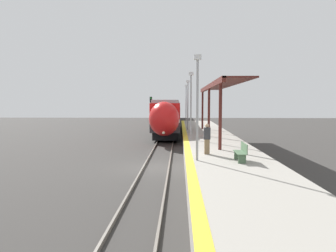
{
  "coord_description": "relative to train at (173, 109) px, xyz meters",
  "views": [
    {
      "loc": [
        1.31,
        -18.45,
        3.75
      ],
      "look_at": [
        0.56,
        2.89,
        2.19
      ],
      "focal_mm": 35.0,
      "sensor_mm": 36.0,
      "label": 1
    }
  ],
  "objects": [
    {
      "name": "platform_bench",
      "position": [
        4.31,
        -51.4,
        -0.9
      ],
      "size": [
        0.44,
        1.48,
        0.89
      ],
      "color": "#4C6B4C",
      "rests_on": "platform_right"
    },
    {
      "name": "lamppost_near",
      "position": [
        2.18,
        -51.2,
        1.59
      ],
      "size": [
        0.36,
        0.2,
        5.13
      ],
      "color": "#9E9EA3",
      "rests_on": "platform_right"
    },
    {
      "name": "person_waiting",
      "position": [
        2.82,
        -49.25,
        -0.49
      ],
      "size": [
        0.36,
        0.22,
        1.69
      ],
      "color": "#7F6647",
      "rests_on": "platform_right"
    },
    {
      "name": "lamppost_farthest",
      "position": [
        2.18,
        -24.05,
        1.59
      ],
      "size": [
        0.36,
        0.2,
        5.13
      ],
      "color": "#9E9EA3",
      "rests_on": "platform_right"
    },
    {
      "name": "rail_right",
      "position": [
        0.72,
        -48.68,
        -2.19
      ],
      "size": [
        0.08,
        90.0,
        0.15
      ],
      "primitive_type": "cube",
      "color": "slate",
      "rests_on": "ground_plane"
    },
    {
      "name": "railway_signal",
      "position": [
        -2.16,
        -27.45,
        0.43
      ],
      "size": [
        0.28,
        0.28,
        4.41
      ],
      "color": "#59595E",
      "rests_on": "ground_plane"
    },
    {
      "name": "station_canopy",
      "position": [
        4.32,
        -39.94,
        2.65
      ],
      "size": [
        2.02,
        18.14,
        4.3
      ],
      "color": "#511E19",
      "rests_on": "platform_right"
    },
    {
      "name": "lamppost_far",
      "position": [
        2.18,
        -33.1,
        1.59
      ],
      "size": [
        0.36,
        0.2,
        5.13
      ],
      "color": "#9E9EA3",
      "rests_on": "platform_right"
    },
    {
      "name": "rail_left",
      "position": [
        -0.72,
        -48.68,
        -2.19
      ],
      "size": [
        0.08,
        90.0,
        0.15
      ],
      "primitive_type": "cube",
      "color": "slate",
      "rests_on": "ground_plane"
    },
    {
      "name": "platform_right",
      "position": [
        3.83,
        -48.68,
        -1.81
      ],
      "size": [
        4.46,
        64.0,
        0.91
      ],
      "color": "#9E998E",
      "rests_on": "ground_plane"
    },
    {
      "name": "train",
      "position": [
        0.0,
        0.0,
        0.0
      ],
      "size": [
        2.75,
        81.37,
        3.96
      ],
      "color": "black",
      "rests_on": "ground_plane"
    },
    {
      "name": "ground_plane",
      "position": [
        0.0,
        -48.68,
        -2.26
      ],
      "size": [
        120.0,
        120.0,
        0.0
      ],
      "primitive_type": "plane",
      "color": "#383533"
    },
    {
      "name": "lamppost_mid",
      "position": [
        2.18,
        -42.15,
        1.59
      ],
      "size": [
        0.36,
        0.2,
        5.13
      ],
      "color": "#9E9EA3",
      "rests_on": "platform_right"
    }
  ]
}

